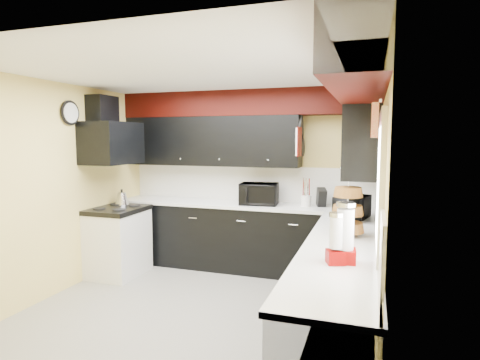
# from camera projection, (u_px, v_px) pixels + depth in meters

# --- Properties ---
(ground) EXTENTS (3.60, 3.60, 0.00)m
(ground) POSITION_uv_depth(u_px,v_px,m) (197.00, 312.00, 4.28)
(ground) COLOR gray
(ground) RESTS_ON ground
(wall_back) EXTENTS (3.60, 0.06, 2.50)m
(wall_back) POSITION_uv_depth(u_px,v_px,m) (247.00, 179.00, 5.85)
(wall_back) COLOR #E0C666
(wall_back) RESTS_ON ground
(wall_right) EXTENTS (0.06, 3.60, 2.50)m
(wall_right) POSITION_uv_depth(u_px,v_px,m) (380.00, 205.00, 3.59)
(wall_right) COLOR #E0C666
(wall_right) RESTS_ON ground
(wall_left) EXTENTS (0.06, 3.60, 2.50)m
(wall_left) POSITION_uv_depth(u_px,v_px,m) (56.00, 189.00, 4.71)
(wall_left) COLOR #E0C666
(wall_left) RESTS_ON ground
(ceiling) EXTENTS (3.60, 3.60, 0.06)m
(ceiling) POSITION_uv_depth(u_px,v_px,m) (195.00, 73.00, 4.02)
(ceiling) COLOR white
(ceiling) RESTS_ON wall_back
(cab_back) EXTENTS (3.60, 0.60, 0.90)m
(cab_back) POSITION_uv_depth(u_px,v_px,m) (241.00, 237.00, 5.65)
(cab_back) COLOR black
(cab_back) RESTS_ON ground
(cab_right) EXTENTS (0.60, 3.00, 0.90)m
(cab_right) POSITION_uv_depth(u_px,v_px,m) (340.00, 299.00, 3.48)
(cab_right) COLOR black
(cab_right) RESTS_ON ground
(counter_back) EXTENTS (3.62, 0.64, 0.04)m
(counter_back) POSITION_uv_depth(u_px,v_px,m) (241.00, 205.00, 5.60)
(counter_back) COLOR white
(counter_back) RESTS_ON cab_back
(counter_right) EXTENTS (0.64, 3.02, 0.04)m
(counter_right) POSITION_uv_depth(u_px,v_px,m) (342.00, 247.00, 3.43)
(counter_right) COLOR white
(counter_right) RESTS_ON cab_right
(splash_back) EXTENTS (3.60, 0.02, 0.50)m
(splash_back) POSITION_uv_depth(u_px,v_px,m) (247.00, 183.00, 5.85)
(splash_back) COLOR white
(splash_back) RESTS_ON counter_back
(splash_right) EXTENTS (0.02, 3.60, 0.50)m
(splash_right) POSITION_uv_depth(u_px,v_px,m) (378.00, 212.00, 3.60)
(splash_right) COLOR white
(splash_right) RESTS_ON counter_right
(upper_back) EXTENTS (2.60, 0.35, 0.70)m
(upper_back) POSITION_uv_depth(u_px,v_px,m) (211.00, 141.00, 5.78)
(upper_back) COLOR black
(upper_back) RESTS_ON wall_back
(upper_right) EXTENTS (0.35, 1.80, 0.70)m
(upper_right) POSITION_uv_depth(u_px,v_px,m) (364.00, 142.00, 4.43)
(upper_right) COLOR black
(upper_right) RESTS_ON wall_right
(soffit_back) EXTENTS (3.60, 0.36, 0.35)m
(soffit_back) POSITION_uv_depth(u_px,v_px,m) (244.00, 103.00, 5.57)
(soffit_back) COLOR black
(soffit_back) RESTS_ON wall_back
(soffit_right) EXTENTS (0.36, 3.24, 0.35)m
(soffit_right) POSITION_uv_depth(u_px,v_px,m) (362.00, 81.00, 3.36)
(soffit_right) COLOR black
(soffit_right) RESTS_ON wall_right
(stove) EXTENTS (0.60, 0.75, 0.86)m
(stove) POSITION_uv_depth(u_px,v_px,m) (118.00, 243.00, 5.41)
(stove) COLOR white
(stove) RESTS_ON ground
(cooktop) EXTENTS (0.62, 0.77, 0.06)m
(cooktop) POSITION_uv_depth(u_px,v_px,m) (117.00, 210.00, 5.36)
(cooktop) COLOR black
(cooktop) RESTS_ON stove
(hood) EXTENTS (0.50, 0.78, 0.55)m
(hood) POSITION_uv_depth(u_px,v_px,m) (112.00, 143.00, 5.29)
(hood) COLOR black
(hood) RESTS_ON wall_left
(hood_duct) EXTENTS (0.24, 0.40, 0.40)m
(hood_duct) POSITION_uv_depth(u_px,v_px,m) (103.00, 111.00, 5.28)
(hood_duct) COLOR black
(hood_duct) RESTS_ON wall_left
(window) EXTENTS (0.03, 0.86, 0.96)m
(window) POSITION_uv_depth(u_px,v_px,m) (381.00, 182.00, 2.71)
(window) COLOR white
(window) RESTS_ON wall_right
(valance) EXTENTS (0.04, 0.88, 0.20)m
(valance) POSITION_uv_depth(u_px,v_px,m) (375.00, 123.00, 2.69)
(valance) COLOR red
(valance) RESTS_ON wall_right
(pan_top) EXTENTS (0.03, 0.22, 0.40)m
(pan_top) POSITION_uv_depth(u_px,v_px,m) (301.00, 126.00, 5.28)
(pan_top) COLOR black
(pan_top) RESTS_ON upper_back
(pan_mid) EXTENTS (0.03, 0.28, 0.46)m
(pan_mid) POSITION_uv_depth(u_px,v_px,m) (299.00, 146.00, 5.18)
(pan_mid) COLOR black
(pan_mid) RESTS_ON upper_back
(pan_low) EXTENTS (0.03, 0.24, 0.42)m
(pan_low) POSITION_uv_depth(u_px,v_px,m) (303.00, 147.00, 5.43)
(pan_low) COLOR black
(pan_low) RESTS_ON upper_back
(cut_board) EXTENTS (0.03, 0.26, 0.35)m
(cut_board) POSITION_uv_depth(u_px,v_px,m) (299.00, 142.00, 5.06)
(cut_board) COLOR white
(cut_board) RESTS_ON upper_back
(baskets) EXTENTS (0.27, 0.27, 0.50)m
(baskets) POSITION_uv_depth(u_px,v_px,m) (348.00, 210.00, 3.73)
(baskets) COLOR brown
(baskets) RESTS_ON upper_right
(clock) EXTENTS (0.03, 0.30, 0.30)m
(clock) POSITION_uv_depth(u_px,v_px,m) (70.00, 113.00, 4.84)
(clock) COLOR black
(clock) RESTS_ON wall_left
(deco_plate) EXTENTS (0.03, 0.24, 0.24)m
(deco_plate) POSITION_uv_depth(u_px,v_px,m) (381.00, 87.00, 3.16)
(deco_plate) COLOR white
(deco_plate) RESTS_ON wall_right
(toaster_oven) EXTENTS (0.54, 0.46, 0.29)m
(toaster_oven) POSITION_uv_depth(u_px,v_px,m) (259.00, 194.00, 5.48)
(toaster_oven) COLOR black
(toaster_oven) RESTS_ON counter_back
(microwave) EXTENTS (0.42, 0.53, 0.26)m
(microwave) POSITION_uv_depth(u_px,v_px,m) (352.00, 207.00, 4.52)
(microwave) COLOR black
(microwave) RESTS_ON counter_right
(utensil_crock) EXTENTS (0.18, 0.18, 0.15)m
(utensil_crock) POSITION_uv_depth(u_px,v_px,m) (306.00, 201.00, 5.34)
(utensil_crock) COLOR white
(utensil_crock) RESTS_ON counter_back
(knife_block) EXTENTS (0.15, 0.18, 0.24)m
(knife_block) POSITION_uv_depth(u_px,v_px,m) (321.00, 198.00, 5.30)
(knife_block) COLOR black
(knife_block) RESTS_ON counter_back
(kettle) EXTENTS (0.21, 0.21, 0.17)m
(kettle) POSITION_uv_depth(u_px,v_px,m) (122.00, 198.00, 5.61)
(kettle) COLOR #A4A5A8
(kettle) RESTS_ON cooktop
(dispenser_a) EXTENTS (0.17, 0.17, 0.43)m
(dispenser_a) POSITION_uv_depth(u_px,v_px,m) (345.00, 234.00, 2.91)
(dispenser_a) COLOR #5C0B0C
(dispenser_a) RESTS_ON counter_right
(dispenser_b) EXTENTS (0.16, 0.16, 0.34)m
(dispenser_b) POSITION_uv_depth(u_px,v_px,m) (336.00, 241.00, 2.89)
(dispenser_b) COLOR #730007
(dispenser_b) RESTS_ON counter_right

